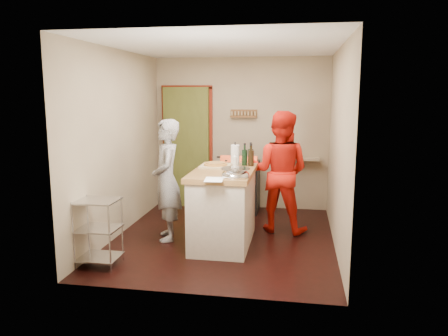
{
  "coord_description": "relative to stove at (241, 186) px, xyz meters",
  "views": [
    {
      "loc": [
        0.99,
        -5.76,
        2.01
      ],
      "look_at": [
        0.0,
        0.0,
        0.99
      ],
      "focal_mm": 35.0,
      "sensor_mm": 36.0,
      "label": 1
    }
  ],
  "objects": [
    {
      "name": "stove",
      "position": [
        0.0,
        0.0,
        0.0
      ],
      "size": [
        0.6,
        0.63,
        1.0
      ],
      "color": "black",
      "rests_on": "ground"
    },
    {
      "name": "island",
      "position": [
        -0.01,
        -1.64,
        0.07
      ],
      "size": [
        0.79,
        1.46,
        1.31
      ],
      "color": "beige",
      "rests_on": "ground"
    },
    {
      "name": "left_wall",
      "position": [
        -1.55,
        -1.42,
        0.85
      ],
      "size": [
        0.04,
        3.5,
        2.6
      ],
      "primitive_type": "cube",
      "color": "tan",
      "rests_on": "ground"
    },
    {
      "name": "floor",
      "position": [
        -0.05,
        -1.42,
        -0.45
      ],
      "size": [
        3.5,
        3.5,
        0.0
      ],
      "primitive_type": "plane",
      "color": "black",
      "rests_on": "ground"
    },
    {
      "name": "ceiling",
      "position": [
        -0.05,
        -1.42,
        2.16
      ],
      "size": [
        3.0,
        3.5,
        0.02
      ],
      "primitive_type": "cube",
      "color": "white",
      "rests_on": "back_wall"
    },
    {
      "name": "person_stripe",
      "position": [
        -0.82,
        -1.57,
        0.38
      ],
      "size": [
        0.57,
        0.7,
        1.66
      ],
      "primitive_type": "imported",
      "rotation": [
        0.0,
        0.0,
        -1.23
      ],
      "color": "silver",
      "rests_on": "ground"
    },
    {
      "name": "wire_shelving",
      "position": [
        -1.33,
        -2.62,
        -0.01
      ],
      "size": [
        0.48,
        0.4,
        0.8
      ],
      "color": "silver",
      "rests_on": "ground"
    },
    {
      "name": "person_red",
      "position": [
        0.69,
        -0.93,
        0.43
      ],
      "size": [
        0.98,
        0.84,
        1.75
      ],
      "primitive_type": "imported",
      "rotation": [
        0.0,
        0.0,
        2.91
      ],
      "color": "red",
      "rests_on": "ground"
    },
    {
      "name": "back_wall",
      "position": [
        -0.69,
        0.36,
        0.68
      ],
      "size": [
        3.0,
        0.44,
        2.6
      ],
      "color": "tan",
      "rests_on": "ground"
    },
    {
      "name": "right_wall",
      "position": [
        1.45,
        -1.42,
        0.85
      ],
      "size": [
        0.04,
        3.5,
        2.6
      ],
      "primitive_type": "cube",
      "color": "tan",
      "rests_on": "ground"
    }
  ]
}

